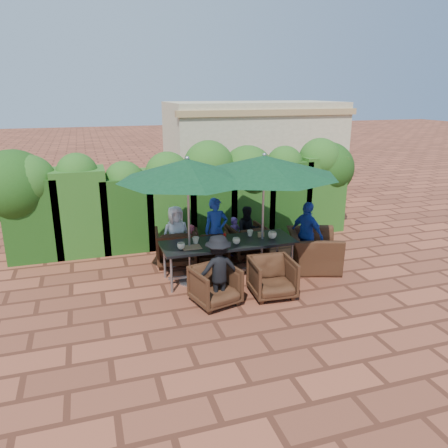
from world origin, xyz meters
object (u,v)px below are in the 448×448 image
object	(u,v)px
chair_far_left	(175,245)
chair_near_left	(215,284)
chair_end_right	(314,244)
chair_far_right	(247,239)
umbrella_left	(188,170)
chair_near_right	(272,276)
chair_far_mid	(212,243)
umbrella_right	(264,166)
dining_table	(229,245)

from	to	relation	value
chair_far_left	chair_near_left	world-z (taller)	chair_far_left
chair_end_right	chair_far_right	bearing A→B (deg)	64.46
umbrella_left	chair_end_right	bearing A→B (deg)	-0.77
chair_far_right	chair_end_right	world-z (taller)	chair_end_right
chair_near_right	chair_far_left	bearing A→B (deg)	127.20
chair_near_right	chair_far_right	bearing A→B (deg)	86.45
chair_far_mid	chair_near_left	bearing A→B (deg)	85.14
umbrella_left	chair_far_right	bearing A→B (deg)	33.41
umbrella_left	umbrella_right	bearing A→B (deg)	-0.93
chair_far_right	chair_near_right	distance (m)	2.04
umbrella_left	chair_end_right	xyz separation A→B (m)	(2.65, -0.04, -1.71)
chair_far_right	chair_near_left	size ratio (longest dim) A/B	1.05
chair_far_left	umbrella_left	bearing A→B (deg)	100.93
chair_far_left	chair_far_mid	distance (m)	0.82
umbrella_right	chair_far_right	bearing A→B (deg)	86.35
dining_table	umbrella_right	xyz separation A→B (m)	(0.69, -0.05, 1.54)
umbrella_left	chair_near_left	distance (m)	2.10
umbrella_left	chair_far_mid	world-z (taller)	umbrella_left
umbrella_right	chair_far_mid	xyz separation A→B (m)	(-0.72, 1.09, -1.85)
chair_far_right	chair_near_left	xyz separation A→B (m)	(-1.33, -2.01, -0.02)
chair_far_right	chair_near_right	xyz separation A→B (m)	(-0.26, -2.03, -0.00)
chair_near_left	chair_near_right	size ratio (longest dim) A/B	0.96
dining_table	umbrella_right	world-z (taller)	umbrella_right
umbrella_left	chair_near_left	bearing A→B (deg)	-77.77
umbrella_left	chair_far_left	world-z (taller)	umbrella_left
umbrella_right	chair_end_right	bearing A→B (deg)	-0.56
chair_far_mid	chair_end_right	world-z (taller)	chair_end_right
umbrella_left	umbrella_right	size ratio (longest dim) A/B	0.90
dining_table	umbrella_left	size ratio (longest dim) A/B	1.02
chair_near_left	chair_far_left	bearing A→B (deg)	83.11
umbrella_left	umbrella_right	world-z (taller)	same
chair_near_right	chair_end_right	world-z (taller)	chair_end_right
umbrella_right	chair_near_right	xyz separation A→B (m)	(-0.20, -0.98, -1.83)
chair_near_left	chair_end_right	bearing A→B (deg)	6.78
chair_far_mid	chair_near_left	size ratio (longest dim) A/B	0.97
dining_table	chair_near_right	xyz separation A→B (m)	(0.50, -1.03, -0.29)
umbrella_left	umbrella_right	distance (m)	1.48
chair_far_right	chair_end_right	bearing A→B (deg)	131.27
dining_table	chair_end_right	distance (m)	1.86
chair_near_left	chair_end_right	distance (m)	2.62
chair_far_left	chair_far_right	world-z (taller)	chair_far_left
umbrella_left	chair_near_right	size ratio (longest dim) A/B	3.32
umbrella_left	chair_far_right	world-z (taller)	umbrella_left
chair_far_left	umbrella_right	bearing A→B (deg)	152.74
umbrella_left	chair_far_left	bearing A→B (deg)	93.48
chair_far_mid	chair_near_left	distance (m)	2.13
umbrella_right	chair_near_left	world-z (taller)	umbrella_right
chair_near_right	chair_end_right	distance (m)	1.67
umbrella_left	chair_far_left	size ratio (longest dim) A/B	3.04
chair_end_right	dining_table	bearing A→B (deg)	106.66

